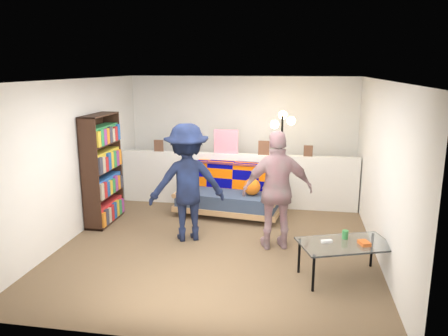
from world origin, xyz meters
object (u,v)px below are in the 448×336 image
futon_sofa (230,194)px  bookshelf (102,173)px  person_left (187,183)px  person_right (278,191)px  coffee_table (346,245)px  floor_lamp (282,142)px

futon_sofa → bookshelf: 2.23m
person_left → person_right: 1.36m
coffee_table → person_left: person_left is taller
person_left → person_right: (1.35, -0.11, -0.03)m
bookshelf → person_left: bookshelf is taller
floor_lamp → person_left: floor_lamp is taller
futon_sofa → coffee_table: 2.80m
coffee_table → floor_lamp: (-0.90, 2.32, 0.87)m
floor_lamp → coffee_table: bearing=-68.8°
coffee_table → floor_lamp: 2.64m
floor_lamp → person_left: size_ratio=1.04×
floor_lamp → futon_sofa: bearing=-169.2°
person_right → futon_sofa: bearing=-71.0°
coffee_table → person_right: (-0.89, 0.82, 0.42)m
person_right → person_left: bearing=-19.4°
bookshelf → floor_lamp: bearing=17.3°
bookshelf → person_left: size_ratio=1.03×
bookshelf → floor_lamp: 3.09m
futon_sofa → coffee_table: (1.78, -2.16, 0.07)m
coffee_table → person_right: bearing=137.4°
futon_sofa → person_left: person_left is taller
futon_sofa → person_right: size_ratio=1.13×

